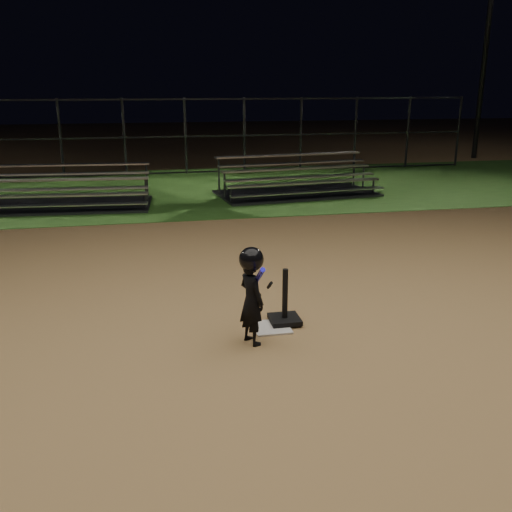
{
  "coord_description": "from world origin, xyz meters",
  "views": [
    {
      "loc": [
        -1.48,
        -6.37,
        2.94
      ],
      "look_at": [
        0.0,
        1.0,
        0.65
      ],
      "focal_mm": 39.78,
      "sensor_mm": 36.0,
      "label": 1
    }
  ],
  "objects_px": {
    "child_batter": "(252,293)",
    "bleacher_left": "(66,199)",
    "batting_tee": "(285,312)",
    "light_pole_right": "(489,30)",
    "bleacher_right": "(297,187)",
    "home_plate": "(272,327)"
  },
  "relations": [
    {
      "from": "child_batter",
      "to": "bleacher_left",
      "type": "bearing_deg",
      "value": -4.94
    },
    {
      "from": "batting_tee",
      "to": "light_pole_right",
      "type": "height_order",
      "value": "light_pole_right"
    },
    {
      "from": "batting_tee",
      "to": "bleacher_left",
      "type": "xyz_separation_m",
      "value": [
        -3.56,
        7.95,
        0.06
      ]
    },
    {
      "from": "child_batter",
      "to": "bleacher_left",
      "type": "distance_m",
      "value": 8.96
    },
    {
      "from": "bleacher_right",
      "to": "light_pole_right",
      "type": "xyz_separation_m",
      "value": [
        9.34,
        6.41,
        4.73
      ]
    },
    {
      "from": "batting_tee",
      "to": "child_batter",
      "type": "relative_size",
      "value": 0.6
    },
    {
      "from": "bleacher_right",
      "to": "child_batter",
      "type": "bearing_deg",
      "value": -115.39
    },
    {
      "from": "batting_tee",
      "to": "bleacher_right",
      "type": "height_order",
      "value": "bleacher_right"
    },
    {
      "from": "child_batter",
      "to": "light_pole_right",
      "type": "xyz_separation_m",
      "value": [
        12.32,
        15.29,
        4.32
      ]
    },
    {
      "from": "batting_tee",
      "to": "light_pole_right",
      "type": "relative_size",
      "value": 0.09
    },
    {
      "from": "batting_tee",
      "to": "light_pole_right",
      "type": "bearing_deg",
      "value": 51.47
    },
    {
      "from": "bleacher_left",
      "to": "light_pole_right",
      "type": "distance_m",
      "value": 17.49
    },
    {
      "from": "bleacher_left",
      "to": "bleacher_right",
      "type": "relative_size",
      "value": 0.93
    },
    {
      "from": "home_plate",
      "to": "child_batter",
      "type": "xyz_separation_m",
      "value": [
        -0.32,
        -0.35,
        0.61
      ]
    },
    {
      "from": "home_plate",
      "to": "child_batter",
      "type": "bearing_deg",
      "value": -132.64
    },
    {
      "from": "home_plate",
      "to": "batting_tee",
      "type": "distance_m",
      "value": 0.27
    },
    {
      "from": "child_batter",
      "to": "home_plate",
      "type": "bearing_deg",
      "value": -67.44
    },
    {
      "from": "child_batter",
      "to": "light_pole_right",
      "type": "distance_m",
      "value": 20.11
    },
    {
      "from": "batting_tee",
      "to": "bleacher_right",
      "type": "distance_m",
      "value": 8.77
    },
    {
      "from": "home_plate",
      "to": "bleacher_right",
      "type": "relative_size",
      "value": 0.1
    },
    {
      "from": "bleacher_left",
      "to": "light_pole_right",
      "type": "bearing_deg",
      "value": 28.21
    },
    {
      "from": "batting_tee",
      "to": "bleacher_left",
      "type": "relative_size",
      "value": 0.17
    }
  ]
}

